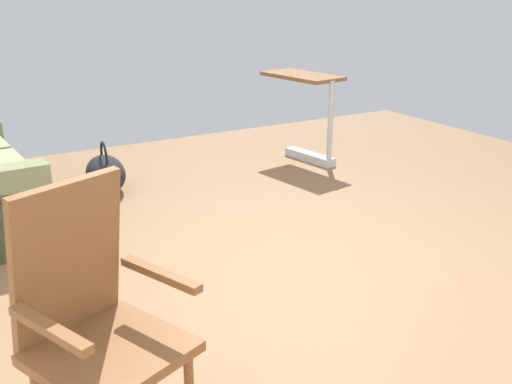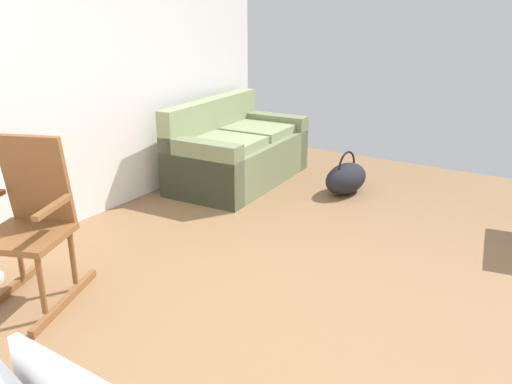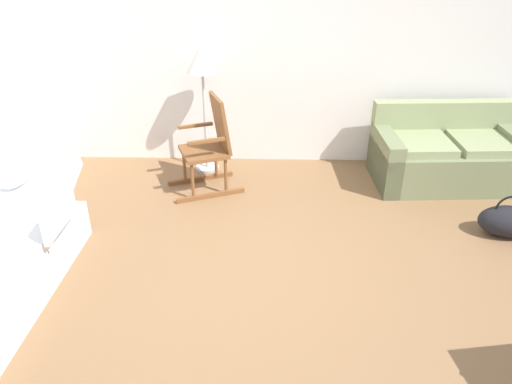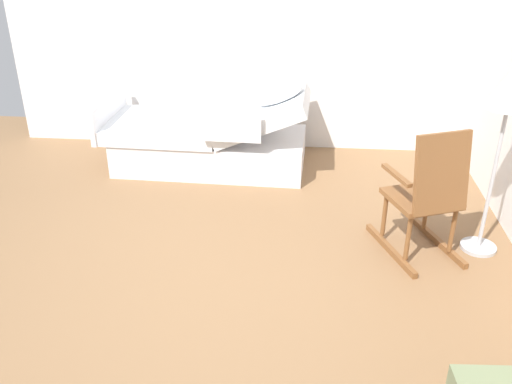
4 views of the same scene
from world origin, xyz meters
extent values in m
plane|color=olive|center=(0.00, 0.00, 0.00)|extent=(7.16, 7.16, 0.00)
cube|color=white|center=(0.00, 2.49, 1.35)|extent=(5.93, 0.10, 2.70)
cube|color=white|center=(-2.22, 0.30, 0.60)|extent=(0.94, 0.96, 0.49)
ellipsoid|color=white|center=(-2.21, 0.47, 0.81)|extent=(0.36, 0.51, 0.31)
cube|color=silver|center=(-1.72, 0.05, 0.63)|extent=(0.05, 0.56, 0.28)
cylinder|color=black|center=(-2.57, 0.57, 0.05)|extent=(0.10, 0.10, 0.10)
cylinder|color=black|center=(-1.85, 0.54, 0.05)|extent=(0.10, 0.10, 0.10)
cube|color=#737D57|center=(1.94, 1.88, 0.23)|extent=(1.65, 0.94, 0.45)
cube|color=gray|center=(1.57, 1.82, 0.49)|extent=(0.71, 0.68, 0.10)
cube|color=gray|center=(2.31, 1.86, 0.49)|extent=(0.71, 0.68, 0.10)
cube|color=gray|center=(1.92, 2.23, 0.65)|extent=(1.61, 0.25, 0.40)
cube|color=#737D57|center=(1.23, 1.84, 0.30)|extent=(0.23, 0.86, 0.60)
cube|color=#737D57|center=(2.65, 1.92, 0.30)|extent=(0.23, 0.86, 0.60)
cube|color=brown|center=(-0.86, 1.84, 0.03)|extent=(0.72, 0.32, 0.05)
cube|color=brown|center=(-0.70, 1.44, 0.03)|extent=(0.72, 0.32, 0.05)
cylinder|color=brown|center=(-0.88, 1.39, 0.25)|extent=(0.04, 0.04, 0.40)
cylinder|color=brown|center=(-1.02, 1.75, 0.25)|extent=(0.04, 0.04, 0.40)
cylinder|color=brown|center=(-0.53, 1.53, 0.25)|extent=(0.04, 0.04, 0.40)
cylinder|color=brown|center=(-0.68, 1.88, 0.25)|extent=(0.04, 0.04, 0.40)
cube|color=brown|center=(-0.78, 1.64, 0.45)|extent=(0.60, 0.62, 0.04)
cube|color=brown|center=(-0.59, 1.71, 0.75)|extent=(0.27, 0.45, 0.60)
cube|color=brown|center=(-0.71, 1.42, 0.67)|extent=(0.38, 0.18, 0.03)
cube|color=brown|center=(-0.88, 1.84, 0.67)|extent=(0.38, 0.18, 0.03)
cylinder|color=#B2B5BA|center=(-0.82, 2.15, 0.01)|extent=(0.28, 0.28, 0.03)
cylinder|color=#B2B5BA|center=(-0.82, 2.15, 0.60)|extent=(0.03, 0.03, 1.15)
cone|color=silver|center=(-0.82, 2.15, 1.33)|extent=(0.34, 0.34, 0.30)
ellipsoid|color=black|center=(2.20, 0.79, 0.15)|extent=(0.60, 0.39, 0.30)
torus|color=black|center=(2.20, 0.79, 0.28)|extent=(0.30, 0.06, 0.30)
camera|label=1|loc=(-2.56, 2.09, 1.67)|focal=41.75mm
camera|label=2|loc=(-2.56, -1.17, 1.81)|focal=37.78mm
camera|label=3|loc=(-0.07, -3.27, 2.65)|focal=35.01mm
camera|label=4|loc=(3.13, 0.71, 2.43)|focal=39.26mm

